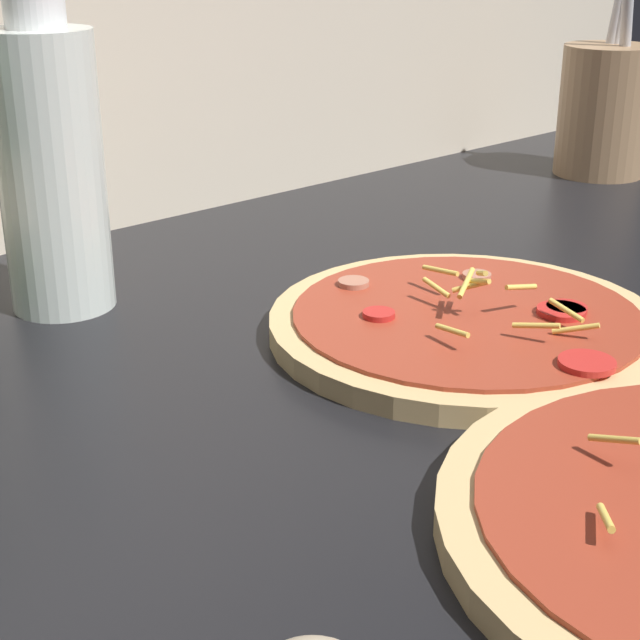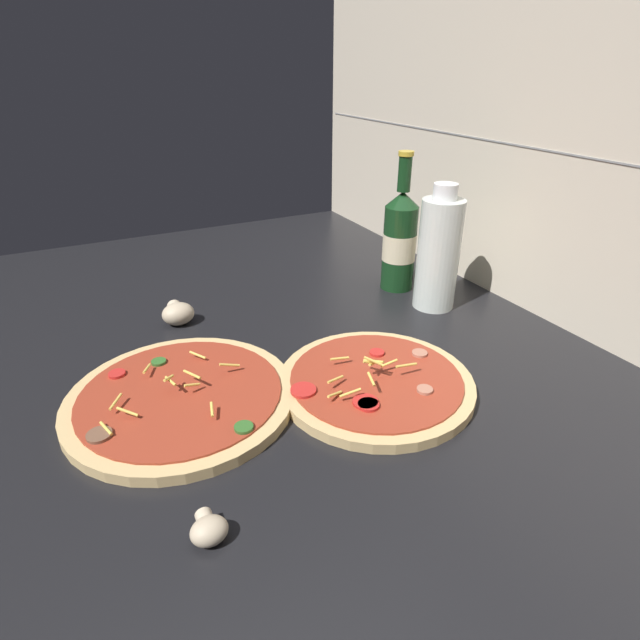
% 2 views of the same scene
% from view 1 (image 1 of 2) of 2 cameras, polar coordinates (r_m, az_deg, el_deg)
% --- Properties ---
extents(counter_slab, '(1.60, 0.90, 0.03)m').
position_cam_1_polar(counter_slab, '(0.61, 11.27, -5.03)').
color(counter_slab, black).
rests_on(counter_slab, ground).
extents(pizza_far, '(0.27, 0.27, 0.05)m').
position_cam_1_polar(pizza_far, '(0.67, 8.56, -0.26)').
color(pizza_far, tan).
rests_on(pizza_far, counter_slab).
extents(oil_bottle, '(0.07, 0.07, 0.22)m').
position_cam_1_polar(oil_bottle, '(0.72, -15.38, 8.53)').
color(oil_bottle, silver).
rests_on(oil_bottle, counter_slab).
extents(utensil_crock, '(0.10, 0.10, 0.23)m').
position_cam_1_polar(utensil_crock, '(1.14, 16.22, 11.77)').
color(utensil_crock, '#9E7A56').
rests_on(utensil_crock, counter_slab).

